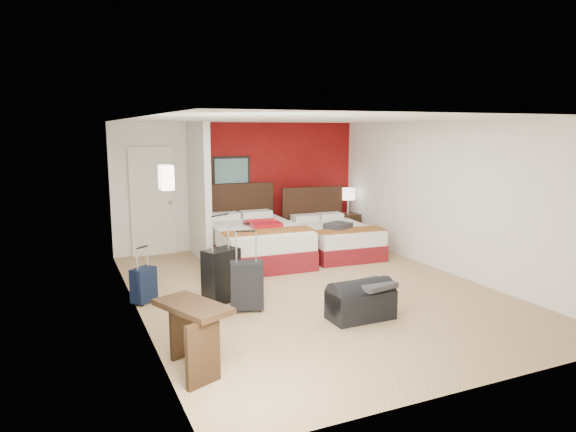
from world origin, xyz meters
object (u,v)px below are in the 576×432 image
duffel_bag (361,303)px  suitcase_navy (144,287)px  table_lamp (348,201)px  suitcase_black (221,277)px  bed_left (255,243)px  bed_right (335,240)px  suitcase_charcoal (247,287)px  desk (194,337)px  red_suitcase_open (262,223)px  nightstand (347,227)px

duffel_bag → suitcase_navy: bearing=143.7°
table_lamp → suitcase_black: size_ratio=0.76×
bed_left → suitcase_black: 2.31m
bed_right → suitcase_charcoal: suitcase_charcoal is taller
suitcase_charcoal → duffel_bag: size_ratio=0.77×
desk → red_suitcase_open: bearing=37.0°
suitcase_charcoal → desk: desk is taller
bed_left → suitcase_black: bearing=-120.0°
bed_right → red_suitcase_open: bearing=-177.5°
table_lamp → duffel_bag: 4.68m
suitcase_black → suitcase_navy: bearing=134.2°
nightstand → suitcase_black: bearing=-144.0°
bed_right → table_lamp: bearing=51.4°
bed_left → duffel_bag: bed_left is taller
bed_left → desk: 4.35m
desk → bed_left: bearing=38.8°
suitcase_charcoal → suitcase_navy: suitcase_charcoal is taller
red_suitcase_open → duffel_bag: 3.24m
nightstand → table_lamp: (0.00, 0.00, 0.57)m
suitcase_black → duffel_bag: bearing=-67.9°
suitcase_black → red_suitcase_open: bearing=29.9°
bed_right → bed_left: bearing=178.9°
duffel_bag → red_suitcase_open: bearing=90.8°
suitcase_charcoal → duffel_bag: (1.21, -0.88, -0.11)m
table_lamp → suitcase_black: bearing=-143.0°
red_suitcase_open → suitcase_charcoal: 2.61m
bed_left → bed_right: (1.57, -0.13, -0.05)m
bed_right → suitcase_navy: 4.06m
bed_left → suitcase_charcoal: bearing=-110.8°
suitcase_charcoal → suitcase_black: bearing=129.3°
duffel_bag → desk: desk is taller
suitcase_navy → table_lamp: bearing=-12.2°
suitcase_black → duffel_bag: size_ratio=0.88×
table_lamp → nightstand: bearing=0.0°
nightstand → suitcase_black: size_ratio=0.82×
red_suitcase_open → desk: size_ratio=0.87×
table_lamp → duffel_bag: size_ratio=0.67×
bed_left → red_suitcase_open: size_ratio=3.03×
table_lamp → desk: (-4.47, -4.59, -0.52)m
table_lamp → desk: size_ratio=0.66×
desk → duffel_bag: bearing=-9.5°
suitcase_black → duffel_bag: (1.41, -1.34, -0.15)m
nightstand → suitcase_charcoal: 4.68m
bed_left → duffel_bag: size_ratio=2.67×
nightstand → table_lamp: 0.57m
nightstand → suitcase_charcoal: (-3.42, -3.19, 0.02)m
bed_right → nightstand: bearing=51.4°
suitcase_navy → nightstand: bearing=-12.2°
suitcase_black → duffel_bag: suitcase_black is taller
bed_left → nightstand: (2.39, 0.77, -0.03)m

